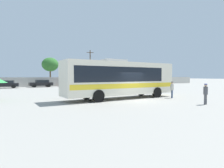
# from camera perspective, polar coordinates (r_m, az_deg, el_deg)

# --- Properties ---
(ground_plane) EXTENTS (300.00, 300.00, 0.00)m
(ground_plane) POSITION_cam_1_polar(r_m,az_deg,el_deg) (25.76, -5.32, -2.43)
(ground_plane) COLOR gray
(perimeter_wall) EXTENTS (80.00, 0.30, 1.95)m
(perimeter_wall) POSITION_cam_1_polar(r_m,az_deg,el_deg) (43.18, -14.35, 0.73)
(perimeter_wall) COLOR beige
(perimeter_wall) RESTS_ON ground_plane
(coach_bus_cream_yellow) EXTENTS (11.58, 3.43, 3.72)m
(coach_bus_cream_yellow) POSITION_cam_1_polar(r_m,az_deg,el_deg) (17.97, 2.50, 1.83)
(coach_bus_cream_yellow) COLOR silver
(coach_bus_cream_yellow) RESTS_ON ground_plane
(attendant_by_bus_door) EXTENTS (0.45, 0.45, 1.61)m
(attendant_by_bus_door) POSITION_cam_1_polar(r_m,az_deg,el_deg) (19.46, 17.83, -1.38)
(attendant_by_bus_door) COLOR #33476B
(attendant_by_bus_door) RESTS_ON ground_plane
(passenger_waiting_on_apron) EXTENTS (0.36, 0.36, 1.59)m
(passenger_waiting_on_apron) POSITION_cam_1_polar(r_m,az_deg,el_deg) (15.88, 26.61, -2.38)
(passenger_waiting_on_apron) COLOR #4C4C51
(passenger_waiting_on_apron) RESTS_ON ground_plane
(parked_car_leftmost_black) EXTENTS (4.42, 2.25, 1.40)m
(parked_car_leftmost_black) POSITION_cam_1_polar(r_m,az_deg,el_deg) (38.83, -29.62, -0.01)
(parked_car_leftmost_black) COLOR black
(parked_car_leftmost_black) RESTS_ON ground_plane
(parked_car_second_black) EXTENTS (4.48, 2.24, 1.43)m
(parked_car_second_black) POSITION_cam_1_polar(r_m,az_deg,el_deg) (39.95, -20.75, 0.22)
(parked_car_second_black) COLOR black
(parked_car_second_black) RESTS_ON ground_plane
(parked_car_third_red) EXTENTS (4.47, 2.27, 1.43)m
(parked_car_third_red) POSITION_cam_1_polar(r_m,az_deg,el_deg) (40.97, -12.44, 0.37)
(parked_car_third_red) COLOR red
(parked_car_third_red) RESTS_ON ground_plane
(parked_car_rightmost_white) EXTENTS (4.60, 2.01, 1.44)m
(parked_car_rightmost_white) POSITION_cam_1_polar(r_m,az_deg,el_deg) (42.03, -5.08, 0.47)
(parked_car_rightmost_white) COLOR silver
(parked_car_rightmost_white) RESTS_ON ground_plane
(utility_pole_near) EXTENTS (1.80, 0.40, 8.81)m
(utility_pole_near) POSITION_cam_1_polar(r_m,az_deg,el_deg) (48.38, -6.67, 5.24)
(utility_pole_near) COLOR #4C3823
(utility_pole_near) RESTS_ON ground_plane
(roadside_tree_midleft) EXTENTS (3.93, 3.93, 6.70)m
(roadside_tree_midleft) POSITION_cam_1_polar(r_m,az_deg,el_deg) (48.07, -18.33, 5.65)
(roadside_tree_midleft) COLOR brown
(roadside_tree_midleft) RESTS_ON ground_plane
(roadside_tree_midright) EXTENTS (3.53, 3.53, 5.08)m
(roadside_tree_midright) POSITION_cam_1_polar(r_m,az_deg,el_deg) (49.57, -11.25, 3.95)
(roadside_tree_midright) COLOR brown
(roadside_tree_midright) RESTS_ON ground_plane
(roadside_tree_right) EXTENTS (4.69, 4.69, 6.19)m
(roadside_tree_right) POSITION_cam_1_polar(r_m,az_deg,el_deg) (51.96, -2.91, 4.60)
(roadside_tree_right) COLOR brown
(roadside_tree_right) RESTS_ON ground_plane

